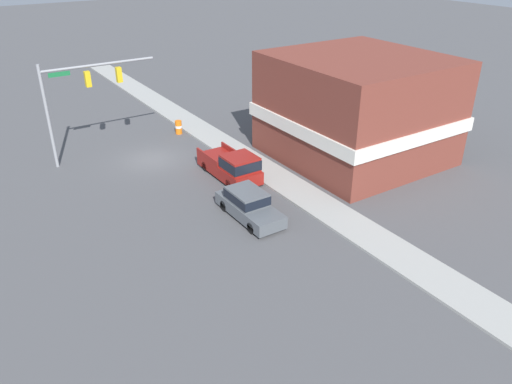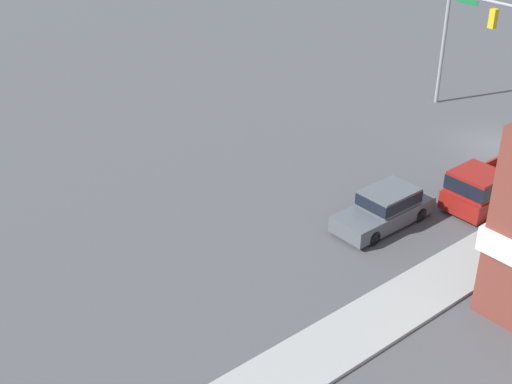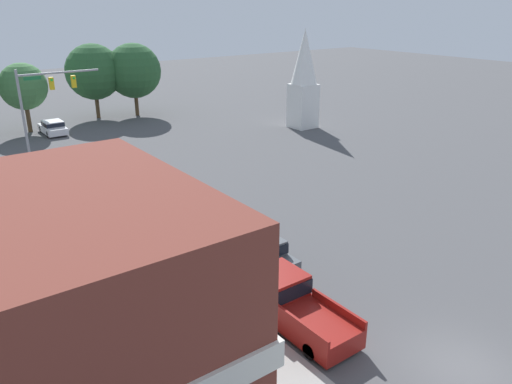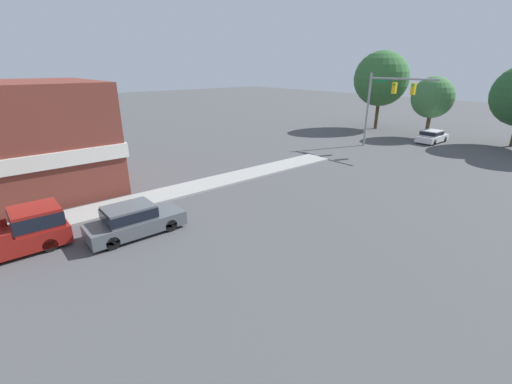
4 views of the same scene
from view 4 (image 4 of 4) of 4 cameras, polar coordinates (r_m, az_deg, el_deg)
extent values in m
cylinder|color=gray|center=(38.76, 18.07, 12.82)|extent=(0.22, 0.22, 7.48)
cylinder|color=gray|center=(36.80, 23.29, 16.94)|extent=(6.86, 0.18, 0.18)
cube|color=gold|center=(37.19, 22.06, 15.77)|extent=(0.36, 0.36, 1.05)
sphere|color=green|center=(37.00, 21.97, 16.26)|extent=(0.22, 0.22, 0.22)
cube|color=gold|center=(36.31, 24.73, 15.33)|extent=(0.36, 0.36, 1.05)
sphere|color=green|center=(36.12, 24.66, 15.83)|extent=(0.22, 0.22, 0.22)
cube|color=#196B38|center=(37.90, 20.15, 16.94)|extent=(1.40, 0.04, 0.30)
cylinder|color=black|center=(19.85, -16.13, -3.76)|extent=(0.22, 0.66, 0.66)
cylinder|color=black|center=(18.49, -14.04, -5.39)|extent=(0.22, 0.66, 0.66)
cylinder|color=black|center=(19.02, -24.31, -5.93)|extent=(0.22, 0.66, 0.66)
cylinder|color=black|center=(17.59, -22.78, -7.84)|extent=(0.22, 0.66, 0.66)
cube|color=#51565B|center=(18.59, -19.32, -5.10)|extent=(1.84, 4.80, 0.72)
cube|color=#51565B|center=(18.22, -20.42, -3.28)|extent=(1.70, 2.30, 0.72)
cube|color=black|center=(18.22, -20.42, -3.28)|extent=(1.71, 2.39, 0.51)
cylinder|color=black|center=(45.24, 26.93, 8.19)|extent=(0.22, 0.66, 0.66)
cylinder|color=black|center=(44.61, 28.91, 7.72)|extent=(0.22, 0.66, 0.66)
cylinder|color=black|center=(42.88, 25.47, 7.86)|extent=(0.22, 0.66, 0.66)
cylinder|color=black|center=(42.22, 27.54, 7.36)|extent=(0.22, 0.66, 0.66)
cube|color=silver|center=(43.70, 27.26, 8.01)|extent=(1.92, 4.22, 0.65)
cube|color=silver|center=(43.36, 27.25, 8.76)|extent=(1.77, 2.03, 0.57)
cube|color=black|center=(43.36, 27.25, 8.76)|extent=(1.79, 2.11, 0.40)
cylinder|color=black|center=(20.44, -32.05, -5.51)|extent=(0.22, 0.66, 0.66)
cylinder|color=black|center=(18.75, -31.13, -7.54)|extent=(0.22, 0.66, 0.66)
cube|color=maroon|center=(19.41, -36.48, -6.86)|extent=(2.08, 5.28, 0.85)
cube|color=maroon|center=(19.14, -32.83, -3.49)|extent=(1.97, 2.01, 0.92)
cube|color=black|center=(19.14, -32.83, -3.49)|extent=(1.99, 2.09, 0.65)
cube|color=brown|center=(27.73, -35.61, 7.12)|extent=(10.53, 10.95, 7.23)
cube|color=silver|center=(27.83, -35.37, 6.00)|extent=(10.83, 11.25, 0.90)
cylinder|color=#4C3823|center=(50.39, 19.46, 11.84)|extent=(0.44, 0.44, 3.39)
sphere|color=#336633|center=(49.99, 20.14, 17.31)|extent=(6.99, 6.99, 6.99)
cylinder|color=#4C3823|center=(46.28, 26.68, 9.68)|extent=(0.44, 0.44, 2.58)
sphere|color=#3D703D|center=(45.90, 27.36, 13.84)|extent=(4.70, 4.70, 4.70)
camera|label=1|loc=(27.26, 49.61, 27.40)|focal=35.00mm
camera|label=2|loc=(42.97, -1.15, 31.17)|focal=50.00mm
camera|label=3|loc=(32.64, -67.29, 16.55)|focal=35.00mm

